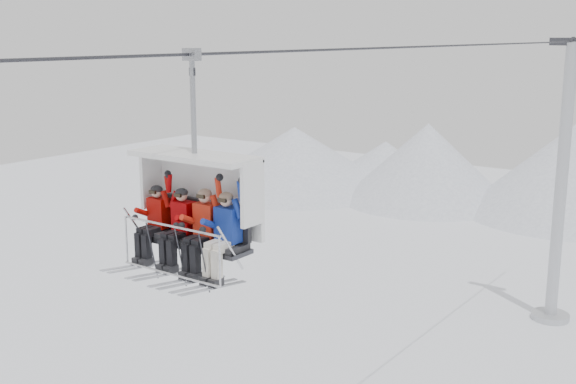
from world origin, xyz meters
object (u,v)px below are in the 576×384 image
Objects in this scene: skier_far_left at (155,220)px; skier_center_right at (203,228)px; chairlift_carrier at (201,197)px; skier_center_left at (179,225)px; lift_tower_right at (560,204)px; skier_far_right at (224,232)px.

skier_center_right is at bearing 0.51° from skier_far_left.
chairlift_carrier is 0.64m from skier_center_left.
lift_tower_right is 25.47m from skier_center_right.
lift_tower_right is 25.48m from skier_far_right.
chairlift_carrier is at bearing -90.00° from lift_tower_right.
lift_tower_right is 3.38× the size of chairlift_carrier.
lift_tower_right reaches higher than skier_far_right.
skier_center_right is at bearing -43.99° from chairlift_carrier.
lift_tower_right is 25.26m from chairlift_carrier.
skier_center_left is (-0.26, -0.31, -0.50)m from chairlift_carrier.
skier_far_left is at bearing -92.07° from lift_tower_right.
skier_far_right reaches higher than skier_center_left.
lift_tower_right is at bearing 90.72° from skier_center_right.
skier_far_right is (0.50, 0.00, 0.00)m from skier_center_right.
lift_tower_right is at bearing 91.87° from skier_far_right.
skier_center_right reaches higher than skier_center_left.
skier_center_right is (0.31, -25.07, 4.45)m from lift_tower_right.
skier_far_left is at bearing -179.64° from skier_far_right.
chairlift_carrier is 0.99m from skier_far_right.
lift_tower_right is 7.99× the size of skier_center_left.
lift_tower_right is 7.91× the size of skier_center_right.
skier_center_left is at bearing -179.61° from skier_far_right.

